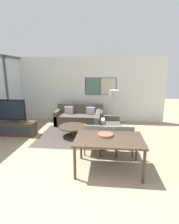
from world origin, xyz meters
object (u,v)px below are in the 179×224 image
at_px(sofa_main, 80,118).
at_px(fruit_bowl, 105,135).
at_px(television, 11,111).
at_px(coffee_table, 73,128).
at_px(tv_console, 13,128).
at_px(sofa_side, 105,129).
at_px(dining_chair_left, 93,137).
at_px(dining_chair_centre, 108,138).
at_px(dining_chair_right, 125,138).
at_px(dining_table, 109,141).
at_px(floor_lamp, 114,95).

xyz_separation_m(sofa_main, fruit_bowl, (1.12, -3.29, 0.52)).
distance_m(television, coffee_table, 2.23).
bearing_deg(tv_console, sofa_side, 1.74).
distance_m(dining_chair_left, fruit_bowl, 0.76).
distance_m(coffee_table, dining_chair_centre, 1.79).
height_order(sofa_side, coffee_table, sofa_side).
distance_m(dining_chair_left, dining_chair_right, 0.85).
bearing_deg(sofa_side, coffee_table, 90.28).
bearing_deg(dining_chair_left, dining_table, -60.08).
xyz_separation_m(coffee_table, fruit_bowl, (1.12, -1.88, 0.52)).
height_order(dining_chair_left, fruit_bowl, dining_chair_left).
distance_m(tv_console, dining_table, 3.88).
relative_size(fruit_bowl, floor_lamp, 0.24).
xyz_separation_m(tv_console, dining_chair_left, (2.92, -1.18, 0.25)).
bearing_deg(floor_lamp, fruit_bowl, -95.34).
xyz_separation_m(sofa_side, coffee_table, (-1.11, -0.01, -0.01)).
height_order(television, sofa_side, television).
relative_size(sofa_main, floor_lamp, 1.32).
bearing_deg(dining_chair_centre, fruit_bowl, -98.22).
distance_m(tv_console, fruit_bowl, 3.76).
xyz_separation_m(television, fruit_bowl, (3.26, -1.79, -0.07)).
relative_size(dining_table, floor_lamp, 1.02).
xyz_separation_m(sofa_side, dining_table, (0.09, -2.02, 0.41)).
bearing_deg(fruit_bowl, dining_table, -58.35).
height_order(sofa_main, dining_chair_centre, dining_chair_centre).
distance_m(dining_chair_centre, dining_chair_right, 0.43).
height_order(sofa_main, dining_chair_right, dining_chair_right).
bearing_deg(dining_table, dining_chair_centre, 90.00).
bearing_deg(floor_lamp, sofa_main, 173.50).
distance_m(television, dining_chair_left, 3.17).
relative_size(dining_chair_centre, fruit_bowl, 2.38).
relative_size(dining_table, fruit_bowl, 4.21).
bearing_deg(sofa_side, dining_chair_centre, -176.14).
height_order(coffee_table, dining_chair_left, dining_chair_left).
height_order(television, dining_chair_centre, television).
bearing_deg(dining_chair_left, coffee_table, 121.29).
bearing_deg(television, tv_console, -90.00).
xyz_separation_m(sofa_side, dining_chair_right, (0.51, -1.29, 0.21)).
height_order(television, dining_chair_left, television).
xyz_separation_m(dining_table, dining_chair_left, (-0.43, 0.74, -0.20)).
xyz_separation_m(tv_console, fruit_bowl, (3.26, -1.78, 0.55)).
bearing_deg(sofa_main, tv_console, -144.87).
distance_m(tv_console, sofa_main, 2.62).
relative_size(television, floor_lamp, 0.69).
bearing_deg(sofa_side, dining_chair_right, -158.32).
relative_size(television, dining_chair_left, 1.20).
height_order(tv_console, dining_table, dining_table).
xyz_separation_m(television, dining_chair_centre, (3.34, -1.22, -0.38)).
height_order(coffee_table, dining_chair_centre, dining_chair_centre).
height_order(dining_chair_centre, dining_chair_right, same).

